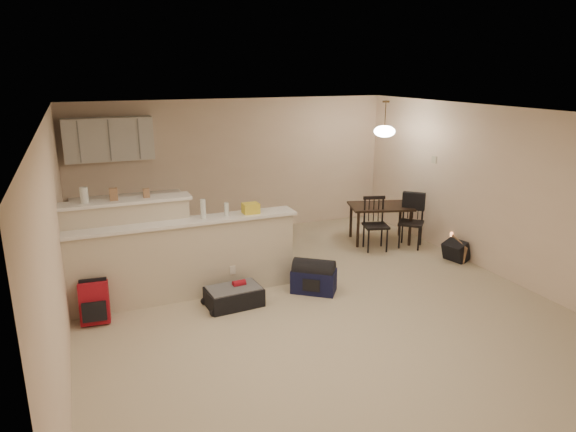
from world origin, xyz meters
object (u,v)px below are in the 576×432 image
pendant_lamp (385,131)px  dining_chair_far (411,221)px  dining_table (380,210)px  black_daypack (456,251)px  dining_chair_near (376,224)px  suitcase (234,297)px  red_backpack (94,303)px  navy_duffel (314,281)px

pendant_lamp → dining_chair_far: pendant_lamp is taller
dining_table → black_daypack: (0.62, -1.32, -0.43)m
dining_chair_near → suitcase: bearing=-142.6°
pendant_lamp → black_daypack: 2.34m
red_backpack → dining_table: bearing=20.4°
dining_chair_near → suitcase: size_ratio=1.29×
suitcase → navy_duffel: navy_duffel is taller
red_backpack → navy_duffel: size_ratio=0.85×
pendant_lamp → dining_chair_near: (-0.32, -0.37, -1.53)m
suitcase → black_daypack: bearing=-1.0°
dining_chair_near → navy_duffel: bearing=-130.2°
dining_chair_far → suitcase: 3.69m
dining_chair_far → dining_table: bearing=168.5°
pendant_lamp → red_backpack: bearing=-164.9°
pendant_lamp → dining_chair_far: bearing=-54.9°
dining_chair_far → dining_chair_near: bearing=-145.8°
pendant_lamp → dining_chair_near: 1.61m
red_backpack → navy_duffel: bearing=0.9°
dining_chair_near → black_daypack: size_ratio=2.56×
dining_chair_far → red_backpack: 5.30m
red_backpack → black_daypack: size_ratio=1.44×
navy_duffel → suitcase: bearing=-143.8°
suitcase → red_backpack: size_ratio=1.38×
dining_table → suitcase: bearing=-137.5°
dining_table → navy_duffel: size_ratio=2.05×
dining_chair_near → navy_duffel: dining_chair_near is taller
black_daypack → dining_chair_near: bearing=31.1°
pendant_lamp → red_backpack: 5.36m
pendant_lamp → navy_duffel: size_ratio=1.03×
dining_chair_far → navy_duffel: 2.62m
pendant_lamp → navy_duffel: 3.14m
pendant_lamp → black_daypack: size_ratio=1.74×
navy_duffel → red_backpack: bearing=-147.3°
dining_table → suitcase: 3.57m
pendant_lamp → dining_chair_near: bearing=-130.9°
black_daypack → dining_table: bearing=11.9°
dining_chair_near → suitcase: dining_chair_near is taller
pendant_lamp → navy_duffel: pendant_lamp is taller
dining_chair_far → pendant_lamp: bearing=168.5°
black_daypack → pendant_lamp: bearing=11.9°
dining_chair_near → black_daypack: dining_chair_near is taller
dining_chair_far → suitcase: size_ratio=1.31×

